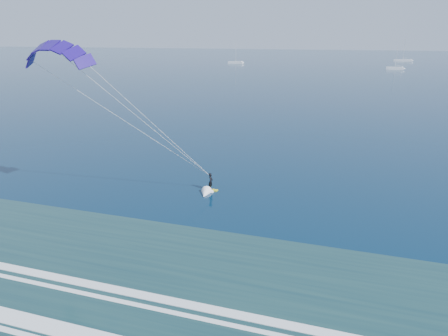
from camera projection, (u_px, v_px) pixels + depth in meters
kitesurfer_rig at (137, 117)px, 36.58m from camera, size 16.41×9.50×15.82m
sailboat_0 at (236, 62)px, 221.03m from camera, size 8.32×2.40×11.48m
sailboat_1 at (395, 68)px, 183.17m from camera, size 7.46×2.40×10.53m
sailboat_2 at (403, 60)px, 239.82m from camera, size 10.31×2.40×13.81m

